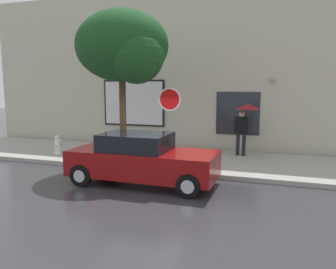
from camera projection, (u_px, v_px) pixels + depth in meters
ground_plane at (135, 181)px, 10.10m from camera, size 60.00×60.00×0.00m
sidewalk at (167, 159)px, 12.90m from camera, size 20.00×4.00×0.15m
building_facade at (185, 71)px, 14.75m from camera, size 20.00×0.67×7.00m
parked_car at (142, 159)px, 9.77m from camera, size 4.28×1.81×1.49m
fire_hydrant at (58, 145)px, 13.31m from camera, size 0.30×0.44×0.76m
pedestrian_with_umbrella at (246, 115)px, 12.84m from camera, size 0.97×0.97×2.03m
street_tree at (125, 48)px, 11.31m from camera, size 3.26×2.77×5.28m
stop_sign at (170, 111)px, 11.00m from camera, size 0.76×0.10×2.64m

